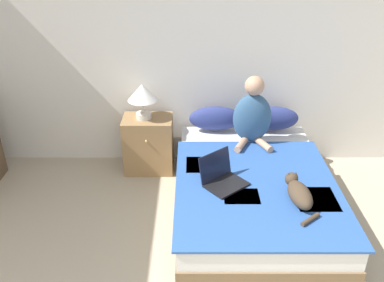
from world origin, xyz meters
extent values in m
cube|color=silver|center=(0.00, 3.73, 1.27)|extent=(5.70, 0.05, 2.55)
cube|color=brown|center=(0.66, 2.64, 0.13)|extent=(1.39, 2.06, 0.25)
cube|color=silver|center=(0.66, 2.64, 0.35)|extent=(1.37, 2.03, 0.19)
cube|color=#2D569E|center=(0.66, 2.43, 0.45)|extent=(1.44, 1.65, 0.02)
cube|color=#5B9384|center=(0.14, 2.79, 0.46)|extent=(0.23, 0.30, 0.01)
cube|color=#5B9384|center=(0.50, 2.27, 0.46)|extent=(0.30, 0.23, 0.01)
cube|color=#5B9384|center=(1.13, 2.23, 0.46)|extent=(0.34, 0.35, 0.01)
ellipsoid|color=navy|center=(0.34, 3.54, 0.60)|extent=(0.58, 0.20, 0.28)
ellipsoid|color=navy|center=(0.97, 3.54, 0.60)|extent=(0.58, 0.20, 0.28)
ellipsoid|color=#33567A|center=(0.71, 3.28, 0.73)|extent=(0.40, 0.22, 0.53)
sphere|color=tan|center=(0.71, 3.28, 1.08)|extent=(0.20, 0.20, 0.20)
cylinder|color=tan|center=(0.60, 3.14, 0.50)|extent=(0.18, 0.28, 0.07)
cylinder|color=tan|center=(0.82, 3.14, 0.50)|extent=(0.18, 0.28, 0.07)
ellipsoid|color=#473828|center=(0.97, 2.17, 0.55)|extent=(0.22, 0.38, 0.17)
sphere|color=#473828|center=(0.94, 2.37, 0.57)|extent=(0.11, 0.11, 0.11)
cone|color=#473828|center=(0.91, 2.37, 0.62)|extent=(0.05, 0.05, 0.05)
cone|color=#473828|center=(0.97, 2.38, 0.62)|extent=(0.05, 0.05, 0.05)
cylinder|color=#473828|center=(1.00, 1.94, 0.48)|extent=(0.18, 0.15, 0.04)
cube|color=black|center=(0.39, 2.42, 0.47)|extent=(0.43, 0.42, 0.02)
cube|color=black|center=(0.29, 2.54, 0.61)|extent=(0.31, 0.27, 0.25)
cube|color=#937047|center=(-0.40, 3.47, 0.32)|extent=(0.54, 0.38, 0.64)
sphere|color=tan|center=(-0.40, 3.27, 0.46)|extent=(0.03, 0.03, 0.03)
cylinder|color=beige|center=(-0.44, 3.47, 0.67)|extent=(0.17, 0.17, 0.06)
cylinder|color=beige|center=(-0.44, 3.47, 0.78)|extent=(0.02, 0.02, 0.15)
cone|color=white|center=(-0.44, 3.47, 0.94)|extent=(0.32, 0.32, 0.18)
camera|label=1|loc=(0.08, -0.54, 2.49)|focal=38.00mm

